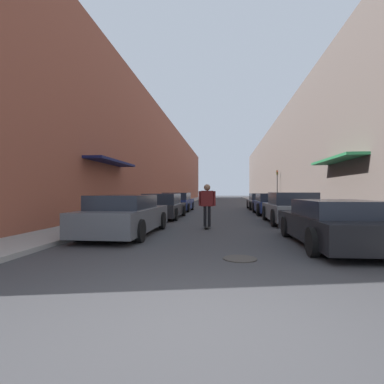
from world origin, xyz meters
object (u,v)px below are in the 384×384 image
object	(u,v)px
parked_car_right_0	(335,223)
parked_car_right_3	(260,202)
parked_car_left_0	(125,215)
parked_car_right_1	(291,208)
skateboarder	(207,201)
manhole_cover	(240,259)
traffic_light	(277,183)
parked_car_left_1	(163,206)
parked_car_right_2	(271,204)
parked_car_left_2	(177,202)

from	to	relation	value
parked_car_right_0	parked_car_right_3	size ratio (longest dim) A/B	1.16
parked_car_left_0	parked_car_right_1	size ratio (longest dim) A/B	1.10
skateboarder	manhole_cover	world-z (taller)	skateboarder
parked_car_right_3	parked_car_right_1	bearing A→B (deg)	-89.23
parked_car_right_3	traffic_light	bearing A→B (deg)	70.76
manhole_cover	parked_car_left_0	bearing A→B (deg)	138.17
parked_car_right_0	traffic_light	world-z (taller)	traffic_light
parked_car_left_1	traffic_light	size ratio (longest dim) A/B	1.35
parked_car_left_1	parked_car_right_2	bearing A→B (deg)	28.50
parked_car_right_2	manhole_cover	xyz separation A→B (m)	(-2.50, -12.50, -0.62)
traffic_light	skateboarder	bearing A→B (deg)	-106.78
parked_car_left_2	parked_car_right_0	xyz separation A→B (m)	(6.20, -13.16, -0.05)
parked_car_right_1	parked_car_right_3	bearing A→B (deg)	90.77
parked_car_left_0	parked_car_right_3	world-z (taller)	parked_car_left_0
manhole_cover	traffic_light	xyz separation A→B (m)	(4.98, 24.80, 2.24)
skateboarder	manhole_cover	distance (m)	5.24
parked_car_left_0	manhole_cover	world-z (taller)	parked_car_left_0
parked_car_right_0	manhole_cover	size ratio (longest dim) A/B	6.64
skateboarder	traffic_light	size ratio (longest dim) A/B	0.49
parked_car_right_0	parked_car_right_2	world-z (taller)	parked_car_right_2
parked_car_right_0	parked_car_right_1	world-z (taller)	parked_car_right_1
parked_car_right_2	traffic_light	world-z (taller)	traffic_light
parked_car_right_2	manhole_cover	size ratio (longest dim) A/B	6.33
parked_car_right_3	skateboarder	xyz separation A→B (m)	(-3.41, -12.45, 0.42)
parked_car_right_2	skateboarder	world-z (taller)	skateboarder
parked_car_right_2	parked_car_left_1	bearing A→B (deg)	-151.50
skateboarder	manhole_cover	size ratio (longest dim) A/B	2.39
parked_car_right_2	manhole_cover	world-z (taller)	parked_car_right_2
parked_car_right_2	manhole_cover	distance (m)	12.76
parked_car_left_2	manhole_cover	distance (m)	15.38
parked_car_left_2	parked_car_right_2	world-z (taller)	parked_car_left_2
parked_car_left_0	parked_car_right_2	bearing A→B (deg)	57.22
parked_car_left_0	parked_car_right_1	xyz separation A→B (m)	(6.09, 4.06, 0.03)
parked_car_left_0	traffic_light	size ratio (longest dim) A/B	1.38
parked_car_right_1	parked_car_right_2	distance (m)	5.29
parked_car_right_0	parked_car_right_3	distance (m)	15.73
parked_car_right_0	parked_car_right_2	size ratio (longest dim) A/B	1.05
parked_car_left_1	parked_car_left_2	xyz separation A→B (m)	(-0.15, 5.70, 0.02)
parked_car_right_0	parked_car_right_2	distance (m)	10.74
parked_car_right_0	parked_car_right_1	distance (m)	5.45
parked_car_right_2	skateboarder	distance (m)	8.23
manhole_cover	parked_car_left_2	bearing A→B (deg)	103.93
parked_car_right_0	manhole_cover	world-z (taller)	parked_car_right_0
parked_car_right_0	traffic_light	distance (m)	23.23
parked_car_left_2	parked_car_left_1	bearing A→B (deg)	-88.51
parked_car_left_0	parked_car_right_1	bearing A→B (deg)	33.66
parked_car_left_1	parked_car_right_0	distance (m)	9.60
parked_car_right_0	traffic_light	size ratio (longest dim) A/B	1.35
parked_car_right_1	skateboarder	size ratio (longest dim) A/B	2.56
parked_car_left_2	manhole_cover	bearing A→B (deg)	-76.07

